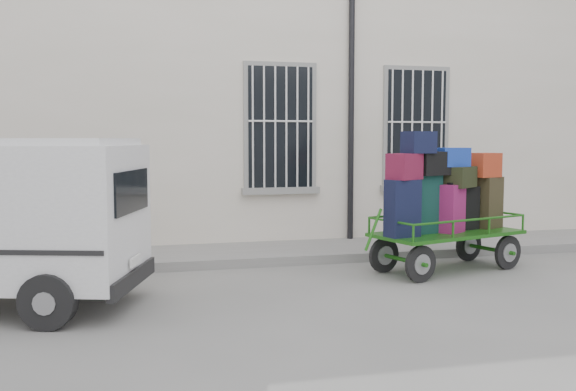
# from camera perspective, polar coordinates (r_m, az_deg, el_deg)

# --- Properties ---
(ground) EXTENTS (80.00, 80.00, 0.00)m
(ground) POSITION_cam_1_polar(r_m,az_deg,el_deg) (9.27, 6.10, -7.66)
(ground) COLOR slate
(ground) RESTS_ON ground
(building) EXTENTS (24.00, 5.15, 6.00)m
(building) POSITION_cam_1_polar(r_m,az_deg,el_deg) (14.36, -1.50, 8.88)
(building) COLOR beige
(building) RESTS_ON ground
(sidewalk) EXTENTS (24.00, 1.70, 0.15)m
(sidewalk) POSITION_cam_1_polar(r_m,az_deg,el_deg) (11.31, 2.22, -4.94)
(sidewalk) COLOR gray
(sidewalk) RESTS_ON ground
(luggage_cart) EXTENTS (2.81, 1.70, 2.15)m
(luggage_cart) POSITION_cam_1_polar(r_m,az_deg,el_deg) (10.07, 13.75, -0.59)
(luggage_cart) COLOR black
(luggage_cart) RESTS_ON ground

